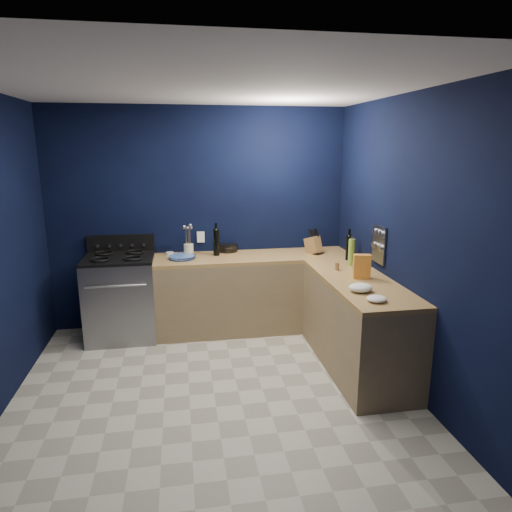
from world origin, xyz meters
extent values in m
cube|color=#B1AB9B|center=(0.00, 0.00, -0.01)|extent=(3.50, 3.50, 0.02)
cube|color=silver|center=(0.00, 0.00, 2.61)|extent=(3.50, 3.50, 0.02)
cube|color=black|center=(0.00, 1.76, 1.30)|extent=(3.50, 0.02, 2.60)
cube|color=black|center=(1.76, 0.00, 1.30)|extent=(0.02, 3.50, 2.60)
cube|color=black|center=(0.00, -1.76, 1.30)|extent=(3.50, 0.02, 2.60)
cube|color=olive|center=(0.60, 1.44, 0.43)|extent=(2.30, 0.63, 0.86)
cube|color=brown|center=(0.60, 1.44, 0.88)|extent=(2.30, 0.63, 0.04)
cube|color=olive|center=(1.44, 0.29, 0.43)|extent=(0.63, 1.67, 0.86)
cube|color=brown|center=(1.44, 0.29, 0.88)|extent=(0.63, 1.67, 0.04)
cube|color=gray|center=(-0.93, 1.42, 0.46)|extent=(0.76, 0.66, 0.92)
cube|color=black|center=(-0.93, 1.10, 0.45)|extent=(0.59, 0.02, 0.42)
cube|color=black|center=(-0.93, 1.42, 0.94)|extent=(0.76, 0.66, 0.03)
cube|color=black|center=(-0.93, 1.72, 1.04)|extent=(0.76, 0.06, 0.20)
cube|color=gray|center=(1.74, 0.55, 1.18)|extent=(0.02, 0.28, 0.38)
cube|color=white|center=(0.00, 1.74, 1.08)|extent=(0.09, 0.02, 0.13)
cylinder|color=navy|center=(-0.23, 1.42, 0.92)|extent=(0.31, 0.31, 0.04)
cylinder|color=white|center=(-0.37, 1.63, 0.92)|extent=(0.09, 0.09, 0.03)
cylinder|color=#F5EFC8|center=(-0.15, 1.55, 0.97)|extent=(0.13, 0.13, 0.14)
cylinder|color=black|center=(0.17, 1.52, 1.05)|extent=(0.08, 0.08, 0.30)
cylinder|color=black|center=(0.32, 1.69, 0.94)|extent=(0.28, 0.28, 0.09)
cube|color=brown|center=(1.31, 1.42, 1.00)|extent=(0.21, 0.25, 0.24)
cylinder|color=black|center=(1.61, 1.05, 1.04)|extent=(0.07, 0.07, 0.27)
cylinder|color=#7CA835|center=(1.55, 0.80, 1.05)|extent=(0.09, 0.09, 0.29)
cylinder|color=olive|center=(1.51, 0.60, 0.95)|extent=(0.05, 0.05, 0.10)
cylinder|color=olive|center=(1.34, 0.66, 0.94)|extent=(0.04, 0.04, 0.08)
cube|color=red|center=(1.47, 0.34, 1.02)|extent=(0.17, 0.11, 0.24)
ellipsoid|color=white|center=(1.31, -0.05, 0.94)|extent=(0.22, 0.18, 0.07)
ellipsoid|color=white|center=(1.33, -0.33, 0.93)|extent=(0.18, 0.16, 0.05)
camera|label=1|loc=(-0.24, -3.65, 2.16)|focal=31.84mm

